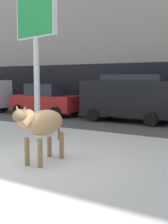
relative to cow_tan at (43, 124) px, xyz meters
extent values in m
plane|color=silver|center=(-0.23, -0.47, -0.99)|extent=(120.00, 120.00, 0.00)
cube|color=#514F4C|center=(-0.23, 7.63, -0.99)|extent=(60.00, 5.60, 0.01)
cube|color=black|center=(-0.23, 10.22, 0.61)|extent=(43.12, 0.10, 2.80)
ellipsoid|color=tan|center=(-0.01, 0.07, 0.03)|extent=(0.74, 1.45, 0.64)
cylinder|color=olive|center=(0.24, -0.40, -0.64)|extent=(0.12, 0.12, 0.70)
cylinder|color=olive|center=(-0.15, -0.44, -0.64)|extent=(0.12, 0.12, 0.70)
cylinder|color=olive|center=(0.14, 0.58, -0.64)|extent=(0.12, 0.12, 0.70)
cylinder|color=olive|center=(-0.25, 0.54, -0.64)|extent=(0.12, 0.12, 0.70)
cylinder|color=tan|center=(0.07, -0.68, 0.21)|extent=(0.31, 0.50, 0.44)
ellipsoid|color=olive|center=(0.09, -0.89, 0.31)|extent=(0.28, 0.46, 0.28)
cone|color=beige|center=(0.19, -0.84, 0.47)|extent=(0.12, 0.07, 0.15)
cone|color=beige|center=(-0.02, -0.87, 0.47)|extent=(0.12, 0.07, 0.15)
cylinder|color=olive|center=(-0.07, 0.73, -0.22)|extent=(0.06, 0.06, 0.60)
ellipsoid|color=beige|center=(-0.02, 0.24, -0.27)|extent=(0.27, 0.30, 0.20)
cylinder|color=silver|center=(-3.50, 3.72, 0.91)|extent=(0.24, 0.24, 3.80)
cube|color=silver|center=(-3.50, 3.72, 3.66)|extent=(2.50, 0.79, 1.82)
cube|color=green|center=(-3.50, 3.69, 3.66)|extent=(2.37, 0.72, 1.70)
cylinder|color=black|center=(-10.28, 8.09, -0.67)|extent=(0.64, 0.23, 0.64)
cube|color=red|center=(-6.51, 7.88, -0.25)|extent=(4.23, 1.83, 0.84)
cube|color=#1E232D|center=(-6.51, 7.88, 0.51)|extent=(2.02, 1.58, 0.68)
cylinder|color=black|center=(-5.16, 8.78, -0.67)|extent=(0.64, 0.23, 0.64)
cylinder|color=black|center=(-5.13, 7.02, -0.67)|extent=(0.64, 0.23, 0.64)
cylinder|color=black|center=(-7.89, 8.73, -0.67)|extent=(0.64, 0.23, 0.64)
cylinder|color=black|center=(-7.86, 6.97, -0.67)|extent=(0.64, 0.23, 0.64)
cube|color=black|center=(-1.40, 8.09, 0.18)|extent=(4.63, 1.97, 1.70)
cube|color=#1E232D|center=(-1.10, 8.09, 1.18)|extent=(3.03, 1.72, 0.30)
cylinder|color=black|center=(0.08, 9.06, -0.67)|extent=(0.64, 0.23, 0.64)
cylinder|color=black|center=(0.11, 7.16, -0.67)|extent=(0.64, 0.23, 0.64)
cylinder|color=black|center=(-2.91, 9.01, -0.67)|extent=(0.64, 0.23, 0.64)
cylinder|color=black|center=(-2.88, 7.11, -0.67)|extent=(0.64, 0.23, 0.64)
cylinder|color=#282833|center=(-7.84, 11.01, -0.55)|extent=(0.24, 0.24, 0.88)
cube|color=brown|center=(-7.84, 11.01, 0.21)|extent=(0.36, 0.22, 0.64)
sphere|color=tan|center=(-7.84, 11.01, 0.64)|extent=(0.20, 0.20, 0.20)
camera|label=1|loc=(5.10, -5.93, 1.14)|focal=49.99mm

